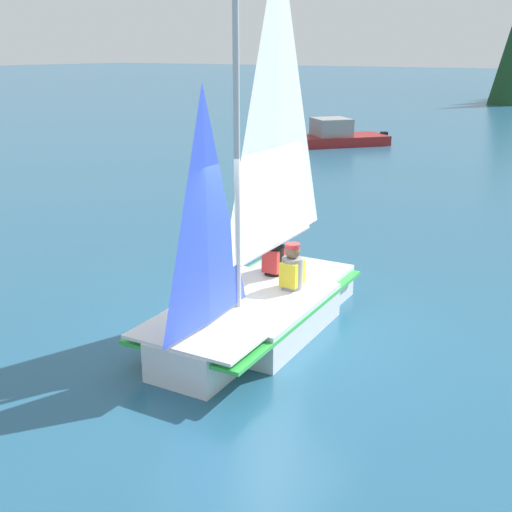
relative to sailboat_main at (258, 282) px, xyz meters
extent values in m
plane|color=#235675|center=(0.06, 0.00, -0.70)|extent=(260.00, 260.00, 0.00)
cube|color=silver|center=(0.06, 0.00, -0.46)|extent=(2.26, 1.81, 0.50)
cube|color=silver|center=(1.58, 0.11, -0.46)|extent=(0.96, 0.97, 0.50)
cube|color=silver|center=(-1.45, -0.10, -0.46)|extent=(0.99, 1.47, 0.50)
cube|color=green|center=(0.06, 0.00, -0.30)|extent=(3.93, 1.95, 0.05)
cube|color=silver|center=(1.13, 0.08, -0.19)|extent=(1.86, 1.65, 0.04)
cylinder|color=#B7B7BC|center=(0.55, 0.04, 2.24)|extent=(0.08, 0.08, 4.89)
cylinder|color=#B7B7BC|center=(-0.54, -0.04, 0.40)|extent=(2.17, 0.23, 0.07)
pyramid|color=white|center=(-0.54, -0.04, 2.50)|extent=(2.07, 0.20, 4.14)
pyramid|color=blue|center=(1.28, 0.09, 1.32)|extent=(1.31, 0.14, 2.85)
cube|color=black|center=(-1.96, -0.14, -0.53)|extent=(0.08, 0.04, 0.35)
cube|color=black|center=(-0.51, 0.25, -0.47)|extent=(0.30, 0.26, 0.45)
cylinder|color=gray|center=(-0.51, 0.25, 0.00)|extent=(0.32, 0.32, 0.50)
cube|color=yellow|center=(-0.51, 0.25, 0.03)|extent=(0.36, 0.28, 0.35)
sphere|color=brown|center=(-0.51, 0.25, 0.35)|extent=(0.22, 0.22, 0.22)
cylinder|color=red|center=(-0.51, 0.25, 0.43)|extent=(0.22, 0.22, 0.06)
cube|color=black|center=(-0.89, -0.29, -0.47)|extent=(0.30, 0.26, 0.45)
cylinder|color=black|center=(-0.89, -0.29, 0.00)|extent=(0.32, 0.32, 0.50)
cube|color=red|center=(-0.89, -0.29, 0.03)|extent=(0.36, 0.28, 0.35)
sphere|color=tan|center=(-0.89, -0.29, 0.35)|extent=(0.22, 0.22, 0.22)
cylinder|color=blue|center=(-0.89, -0.29, 0.43)|extent=(0.22, 0.22, 0.06)
cube|color=maroon|center=(-17.09, -7.16, -0.51)|extent=(4.19, 3.96, 0.39)
cube|color=gray|center=(-16.86, -7.35, 0.03)|extent=(1.99, 2.00, 0.70)
cube|color=black|center=(-18.69, -5.78, -0.47)|extent=(0.34, 0.34, 0.46)
cone|color=#193D1E|center=(-41.32, -6.05, 2.14)|extent=(2.37, 2.37, 5.69)
sphere|color=green|center=(-5.39, -2.95, -0.48)|extent=(0.64, 0.64, 0.64)
cylinder|color=black|center=(-5.39, -2.95, 0.03)|extent=(0.06, 0.06, 0.57)
camera|label=1|loc=(7.02, 4.53, 3.09)|focal=45.00mm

